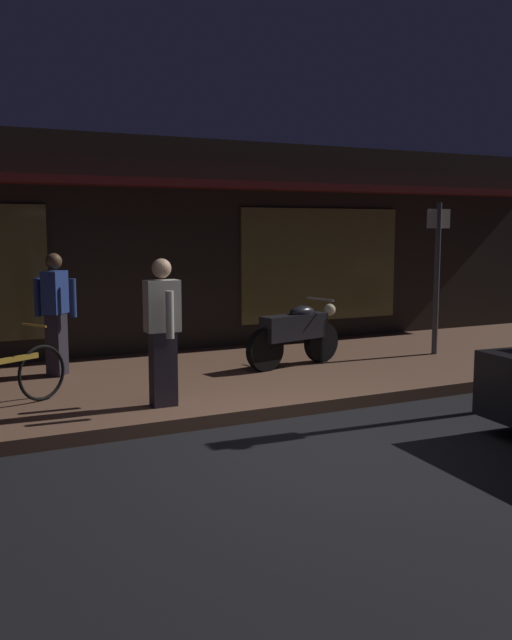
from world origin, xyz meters
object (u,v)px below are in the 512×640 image
at_px(bicycle_parked, 4,378).
at_px(sign_post, 437,269).
at_px(motorcycle, 296,332).
at_px(person_photographer, 56,312).
at_px(person_bystander, 163,329).

bearing_deg(bicycle_parked, sign_post, 5.39).
xyz_separation_m(bicycle_parked, sign_post, (6.62, 0.62, 1.00)).
xyz_separation_m(motorcycle, person_photographer, (-3.25, 0.88, 0.38)).
bearing_deg(sign_post, motorcycle, 177.25).
distance_m(person_photographer, sign_post, 5.85).
xyz_separation_m(person_photographer, person_bystander, (0.76, -2.24, 0.00)).
bearing_deg(motorcycle, bicycle_parked, -169.78).
bearing_deg(person_photographer, bicycle_parked, -118.32).
height_order(motorcycle, person_photographer, person_photographer).
distance_m(motorcycle, person_photographer, 3.39).
relative_size(person_photographer, sign_post, 0.70).
xyz_separation_m(person_bystander, sign_post, (4.98, 1.24, 0.48)).
height_order(motorcycle, bicycle_parked, motorcycle).
height_order(bicycle_parked, sign_post, sign_post).
bearing_deg(bicycle_parked, motorcycle, 10.22).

